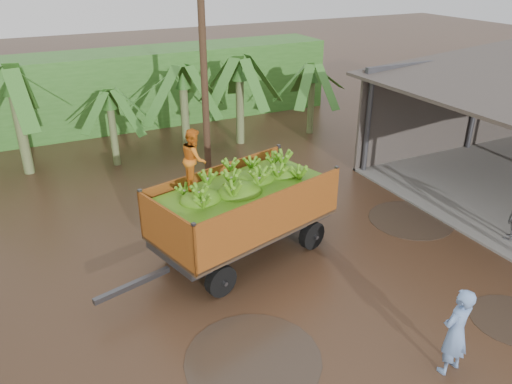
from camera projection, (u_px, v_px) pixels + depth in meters
ground at (334, 283)px, 13.11m from camera, size 100.00×100.00×0.00m
hedge_north at (117, 90)px, 24.47m from camera, size 22.00×3.00×3.60m
banana_trailer at (243, 207)px, 13.72m from camera, size 7.15×3.72×3.92m
man_blue at (456, 332)px, 9.94m from camera, size 0.79×0.57×2.01m
utility_pole at (204, 70)px, 16.54m from camera, size 1.20×0.24×8.54m
banana_plants at (60, 168)px, 15.41m from camera, size 21.12×19.91×4.26m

